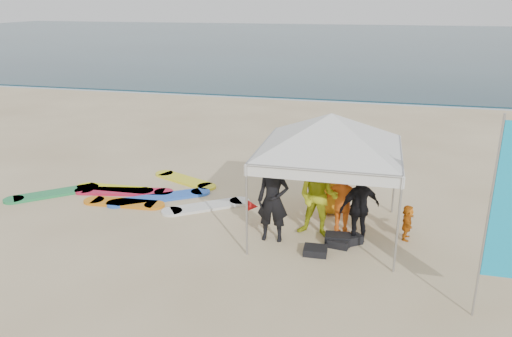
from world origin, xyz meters
The scene contains 14 objects.
ground centered at (0.00, 0.00, 0.00)m, with size 120.00×120.00×0.00m, color beige.
ocean centered at (0.00, 60.00, 0.04)m, with size 160.00×84.00×0.08m, color #0C2633.
shoreline_foam centered at (0.00, 18.20, 0.00)m, with size 160.00×1.20×0.01m, color silver.
person_black_a centered at (1.17, 1.23, 0.96)m, with size 0.70×0.46×1.93m, color black.
person_yellow centered at (2.12, 1.68, 0.96)m, with size 0.94×0.73×1.92m, color #AEBA1A.
person_orange_a centered at (2.68, 1.92, 0.88)m, with size 1.14×0.66×1.76m, color #CE5012.
person_black_b centered at (3.06, 1.58, 0.84)m, with size 0.98×0.41×1.68m, color black.
person_orange_b centered at (2.29, 3.02, 0.85)m, with size 0.83×0.54×1.70m, color orange.
person_seated centered at (4.13, 1.98, 0.42)m, with size 0.77×0.25×0.83m, color #C96511.
canopy_tent centered at (2.31, 1.93, 2.84)m, with size 4.33×4.33×3.26m.
feather_flag centered at (5.42, -0.78, 2.11)m, with size 0.60×0.04×3.58m.
marker_pennant centered at (0.53, 1.85, 0.49)m, with size 0.28×0.28×0.64m.
gear_pile centered at (2.58, 1.19, 0.10)m, with size 1.25×1.11×0.22m.
surfboard_spread centered at (-3.08, 2.95, 0.03)m, with size 6.34×3.43×0.07m.
Camera 1 is at (3.27, -8.86, 5.23)m, focal length 35.00 mm.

